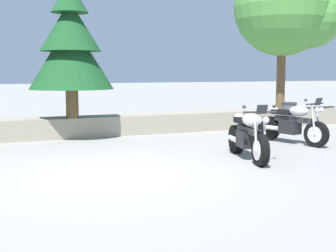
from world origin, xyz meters
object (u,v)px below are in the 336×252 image
pine_tree_mid_right (71,45)px  leafy_tree_far_right (289,9)px  motorcycle_silver_far_right (292,124)px  trash_bin (289,116)px  motorcycle_white_centre (248,136)px

pine_tree_mid_right → leafy_tree_far_right: (6.90, -0.07, 1.25)m
motorcycle_silver_far_right → trash_bin: motorcycle_silver_far_right is taller
leafy_tree_far_right → pine_tree_mid_right: bearing=179.4°
motorcycle_silver_far_right → pine_tree_mid_right: pine_tree_mid_right is taller
motorcycle_white_centre → motorcycle_silver_far_right: 2.50m
motorcycle_white_centre → motorcycle_silver_far_right: (2.14, 1.30, 0.00)m
leafy_tree_far_right → motorcycle_white_centre: bearing=-134.5°
trash_bin → leafy_tree_far_right: bearing=58.2°
leafy_tree_far_right → trash_bin: size_ratio=5.61×
pine_tree_mid_right → trash_bin: size_ratio=4.15×
motorcycle_white_centre → trash_bin: (3.60, 3.35, -0.05)m
motorcycle_white_centre → trash_bin: motorcycle_white_centre is taller
motorcycle_white_centre → trash_bin: size_ratio=2.38×
motorcycle_white_centre → pine_tree_mid_right: 5.48m
motorcycle_silver_far_right → pine_tree_mid_right: (-4.90, 2.98, 2.01)m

